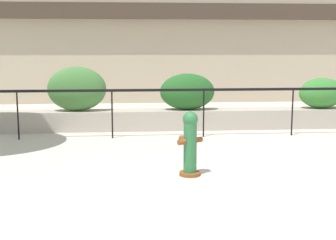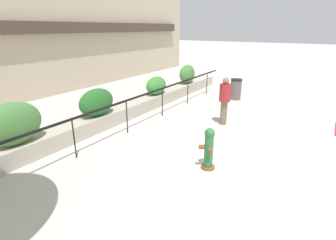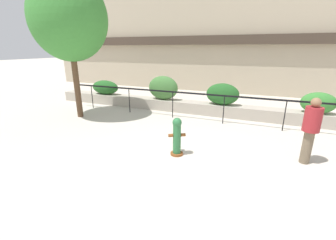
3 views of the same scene
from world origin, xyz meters
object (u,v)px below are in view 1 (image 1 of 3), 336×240
Objects in this scene: hedge_bush_1 at (77,89)px; hedge_bush_3 at (322,93)px; hedge_bush_2 at (187,92)px; fire_hydrant at (190,143)px.

hedge_bush_1 is 1.21× the size of hedge_bush_3.
hedge_bush_2 is (2.80, 0.00, -0.09)m from hedge_bush_1.
hedge_bush_3 is at bearing 0.00° from hedge_bush_1.
hedge_bush_2 reaches higher than hedge_bush_3.
hedge_bush_1 is 2.81m from hedge_bush_2.
fire_hydrant is at bearing -132.86° from hedge_bush_3.
fire_hydrant is (2.32, -4.37, -0.51)m from hedge_bush_1.
hedge_bush_3 is 5.97m from fire_hydrant.
hedge_bush_2 is at bearing 180.00° from hedge_bush_3.
hedge_bush_1 is at bearing 117.96° from fire_hydrant.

